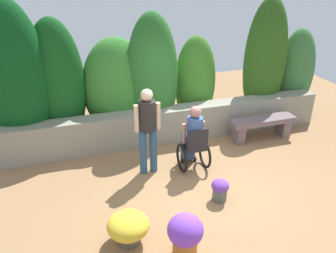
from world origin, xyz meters
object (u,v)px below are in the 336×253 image
(person_in_wheelchair, at_px, (193,140))
(flower_pot_small_foreground, at_px, (185,234))
(person_standing_companion, at_px, (148,126))
(flower_pot_red_accent, at_px, (220,189))
(flower_pot_terracotta_by_wall, at_px, (128,227))
(stone_bench, at_px, (262,125))

(person_in_wheelchair, distance_m, flower_pot_small_foreground, 2.25)
(person_standing_companion, relative_size, flower_pot_small_foreground, 2.59)
(flower_pot_red_accent, bearing_deg, flower_pot_terracotta_by_wall, -163.56)
(flower_pot_terracotta_by_wall, bearing_deg, flower_pot_red_accent, 16.44)
(flower_pot_terracotta_by_wall, distance_m, flower_pot_small_foreground, 0.84)
(stone_bench, bearing_deg, flower_pot_terracotta_by_wall, -153.62)
(person_standing_companion, height_order, flower_pot_small_foreground, person_standing_companion)
(person_standing_companion, bearing_deg, flower_pot_red_accent, -55.30)
(flower_pot_red_accent, bearing_deg, person_standing_companion, 127.76)
(flower_pot_small_foreground, bearing_deg, stone_bench, 43.64)
(stone_bench, xyz_separation_m, flower_pot_terracotta_by_wall, (-3.54, -2.25, -0.08))
(flower_pot_red_accent, bearing_deg, flower_pot_small_foreground, -135.62)
(flower_pot_terracotta_by_wall, relative_size, flower_pot_small_foreground, 0.93)
(stone_bench, bearing_deg, flower_pot_small_foreground, -142.41)
(flower_pot_red_accent, xyz_separation_m, flower_pot_small_foreground, (-0.98, -0.96, 0.14))
(flower_pot_small_foreground, bearing_deg, flower_pot_red_accent, 44.38)
(person_in_wheelchair, height_order, flower_pot_terracotta_by_wall, person_in_wheelchair)
(stone_bench, height_order, person_in_wheelchair, person_in_wheelchair)
(flower_pot_terracotta_by_wall, xyz_separation_m, flower_pot_small_foreground, (0.69, -0.47, 0.10))
(flower_pot_small_foreground, bearing_deg, person_standing_companion, 88.69)
(stone_bench, bearing_deg, person_in_wheelchair, -166.95)
(flower_pot_red_accent, relative_size, flower_pot_small_foreground, 0.60)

